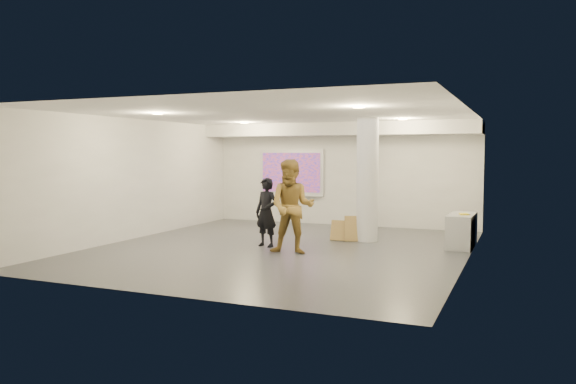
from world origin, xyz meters
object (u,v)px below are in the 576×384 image
at_px(projection_screen, 291,173).
at_px(column, 367,180).
at_px(woman, 266,212).
at_px(credenza, 462,231).
at_px(man, 292,207).

bearing_deg(projection_screen, column, -40.56).
bearing_deg(woman, column, 54.48).
bearing_deg(projection_screen, woman, -74.75).
height_order(projection_screen, woman, projection_screen).
bearing_deg(woman, credenza, 34.92).
bearing_deg(woman, man, -21.66).
relative_size(credenza, woman, 0.83).
distance_m(projection_screen, woman, 4.55).
bearing_deg(credenza, projection_screen, 155.11).
distance_m(column, credenza, 2.49).
distance_m(column, man, 2.57).
xyz_separation_m(column, woman, (-1.92, -1.68, -0.71)).
distance_m(credenza, woman, 4.47).
xyz_separation_m(column, credenza, (2.22, -0.04, -1.12)).
height_order(column, credenza, column).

